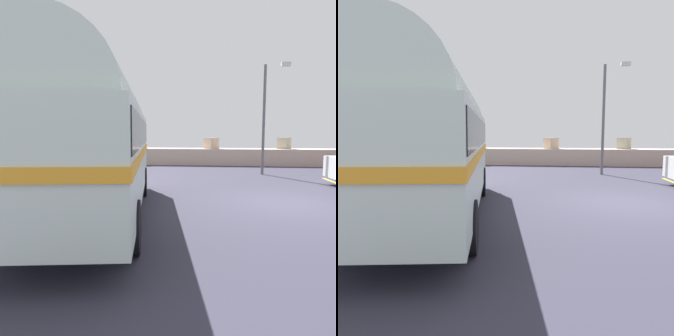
{
  "view_description": "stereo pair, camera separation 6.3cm",
  "coord_description": "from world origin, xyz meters",
  "views": [
    {
      "loc": [
        -2.6,
        -9.75,
        2.12
      ],
      "look_at": [
        -3.49,
        -2.03,
        1.27
      ],
      "focal_mm": 33.73,
      "sensor_mm": 36.0,
      "label": 1
    },
    {
      "loc": [
        -2.53,
        -9.74,
        2.12
      ],
      "look_at": [
        -3.49,
        -2.03,
        1.27
      ],
      "focal_mm": 33.73,
      "sensor_mm": 36.0,
      "label": 2
    }
  ],
  "objects": [
    {
      "name": "breakwater",
      "position": [
        0.08,
        11.8,
        0.63
      ],
      "size": [
        31.36,
        1.83,
        2.42
      ],
      "color": "#BEA595",
      "rests_on": "ground"
    },
    {
      "name": "ground",
      "position": [
        0.0,
        0.0,
        0.01
      ],
      "size": [
        32.0,
        26.0,
        0.02
      ],
      "color": "#333140"
    },
    {
      "name": "lamp_post",
      "position": [
        0.49,
        6.76,
        3.16
      ],
      "size": [
        1.16,
        0.66,
        5.53
      ],
      "color": "#5B5B60",
      "rests_on": "ground"
    },
    {
      "name": "vintage_coach",
      "position": [
        -5.34,
        -2.13,
        2.05
      ],
      "size": [
        3.78,
        8.86,
        3.7
      ],
      "rotation": [
        0.0,
        0.0,
        0.16
      ],
      "color": "black",
      "rests_on": "ground"
    }
  ]
}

